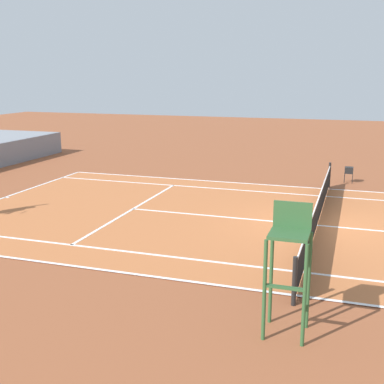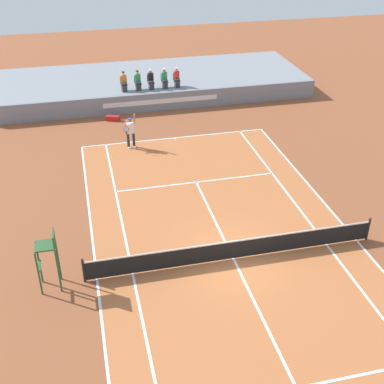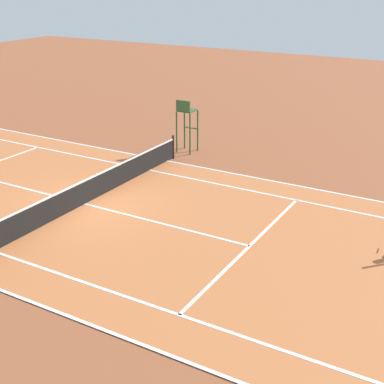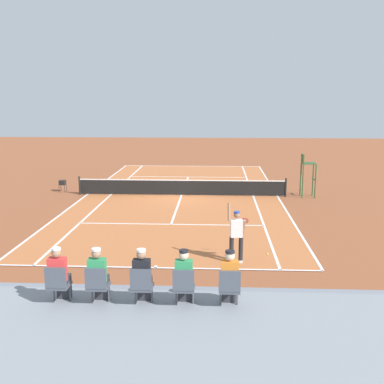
% 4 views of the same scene
% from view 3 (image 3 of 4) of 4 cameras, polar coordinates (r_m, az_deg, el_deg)
% --- Properties ---
extents(ground_plane, '(80.00, 80.00, 0.00)m').
position_cam_3_polar(ground_plane, '(19.82, -11.06, -1.31)').
color(ground_plane, brown).
extents(court, '(11.08, 23.88, 0.03)m').
position_cam_3_polar(court, '(19.81, -11.06, -1.28)').
color(court, '#B76638').
rests_on(court, ground).
extents(net, '(11.98, 0.10, 1.07)m').
position_cam_3_polar(net, '(19.62, -11.17, 0.09)').
color(net, black).
rests_on(net, ground).
extents(umpire_chair, '(0.77, 0.77, 2.44)m').
position_cam_3_polar(umpire_chair, '(24.78, -0.59, 7.67)').
color(umpire_chair, '#2D562D').
rests_on(umpire_chair, ground).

